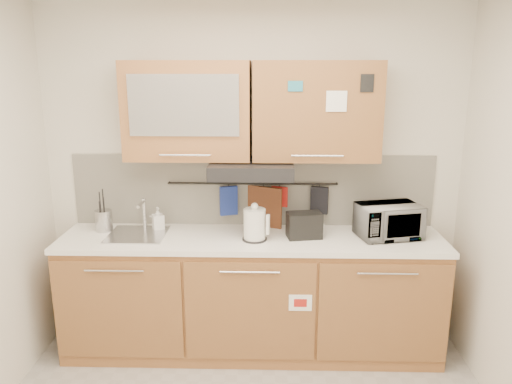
{
  "coord_description": "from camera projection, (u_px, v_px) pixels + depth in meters",
  "views": [
    {
      "loc": [
        0.13,
        -2.28,
        2.16
      ],
      "look_at": [
        0.04,
        1.05,
        1.3
      ],
      "focal_mm": 35.0,
      "sensor_mm": 36.0,
      "label": 1
    }
  ],
  "objects": [
    {
      "name": "wall_back",
      "position": [
        253.0,
        177.0,
        3.88
      ],
      "size": [
        3.2,
        0.0,
        3.2
      ],
      "primitive_type": "plane",
      "rotation": [
        1.57,
        0.0,
        0.0
      ],
      "color": "silver",
      "rests_on": "ground"
    },
    {
      "name": "base_cabinet",
      "position": [
        252.0,
        300.0,
        3.81
      ],
      "size": [
        2.8,
        0.64,
        0.88
      ],
      "color": "#B0713E",
      "rests_on": "floor"
    },
    {
      "name": "countertop",
      "position": [
        251.0,
        239.0,
        3.68
      ],
      "size": [
        2.82,
        0.62,
        0.04
      ],
      "primitive_type": "cube",
      "color": "white",
      "rests_on": "base_cabinet"
    },
    {
      "name": "backsplash",
      "position": [
        253.0,
        190.0,
        3.89
      ],
      "size": [
        2.8,
        0.02,
        0.56
      ],
      "primitive_type": "cube",
      "color": "silver",
      "rests_on": "countertop"
    },
    {
      "name": "upper_cabinets",
      "position": [
        251.0,
        111.0,
        3.58
      ],
      "size": [
        1.82,
        0.37,
        0.7
      ],
      "color": "#B0713E",
      "rests_on": "wall_back"
    },
    {
      "name": "range_hood",
      "position": [
        252.0,
        169.0,
        3.61
      ],
      "size": [
        0.6,
        0.46,
        0.1
      ],
      "primitive_type": "cube",
      "color": "black",
      "rests_on": "upper_cabinets"
    },
    {
      "name": "sink",
      "position": [
        138.0,
        234.0,
        3.71
      ],
      "size": [
        0.42,
        0.4,
        0.26
      ],
      "color": "silver",
      "rests_on": "countertop"
    },
    {
      "name": "utensil_rail",
      "position": [
        253.0,
        184.0,
        3.84
      ],
      "size": [
        1.3,
        0.02,
        0.02
      ],
      "primitive_type": "cylinder",
      "rotation": [
        0.0,
        1.57,
        0.0
      ],
      "color": "black",
      "rests_on": "backsplash"
    },
    {
      "name": "utensil_crock",
      "position": [
        104.0,
        220.0,
        3.79
      ],
      "size": [
        0.17,
        0.17,
        0.32
      ],
      "rotation": [
        0.0,
        0.0,
        0.34
      ],
      "color": "#A9AAAE",
      "rests_on": "countertop"
    },
    {
      "name": "kettle",
      "position": [
        255.0,
        225.0,
        3.58
      ],
      "size": [
        0.21,
        0.2,
        0.28
      ],
      "rotation": [
        0.0,
        0.0,
        -0.29
      ],
      "color": "silver",
      "rests_on": "countertop"
    },
    {
      "name": "toaster",
      "position": [
        304.0,
        225.0,
        3.64
      ],
      "size": [
        0.27,
        0.19,
        0.19
      ],
      "rotation": [
        0.0,
        0.0,
        0.17
      ],
      "color": "black",
      "rests_on": "countertop"
    },
    {
      "name": "microwave",
      "position": [
        389.0,
        221.0,
        3.64
      ],
      "size": [
        0.5,
        0.39,
        0.24
      ],
      "primitive_type": "imported",
      "rotation": [
        0.0,
        0.0,
        0.24
      ],
      "color": "#999999",
      "rests_on": "countertop"
    },
    {
      "name": "soap_bottle",
      "position": [
        158.0,
        219.0,
        3.81
      ],
      "size": [
        0.11,
        0.11,
        0.18
      ],
      "primitive_type": "imported",
      "rotation": [
        0.0,
        0.0,
        0.44
      ],
      "color": "#999999",
      "rests_on": "countertop"
    },
    {
      "name": "cutting_board",
      "position": [
        263.0,
        210.0,
        3.88
      ],
      "size": [
        0.28,
        0.14,
        0.37
      ],
      "primitive_type": "cube",
      "rotation": [
        0.0,
        0.0,
        -0.42
      ],
      "color": "brown",
      "rests_on": "utensil_rail"
    },
    {
      "name": "oven_mitt",
      "position": [
        229.0,
        201.0,
        3.87
      ],
      "size": [
        0.14,
        0.08,
        0.23
      ],
      "primitive_type": "cube",
      "rotation": [
        0.0,
        0.0,
        0.33
      ],
      "color": "navy",
      "rests_on": "utensil_rail"
    },
    {
      "name": "dark_pouch",
      "position": [
        319.0,
        200.0,
        3.85
      ],
      "size": [
        0.14,
        0.07,
        0.21
      ],
      "primitive_type": "cube",
      "rotation": [
        0.0,
        0.0,
        -0.25
      ],
      "color": "black",
      "rests_on": "utensil_rail"
    },
    {
      "name": "pot_holder",
      "position": [
        280.0,
        197.0,
        3.85
      ],
      "size": [
        0.12,
        0.06,
        0.16
      ],
      "primitive_type": "cube",
      "rotation": [
        0.0,
        0.0,
        -0.36
      ],
      "color": "red",
      "rests_on": "utensil_rail"
    }
  ]
}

